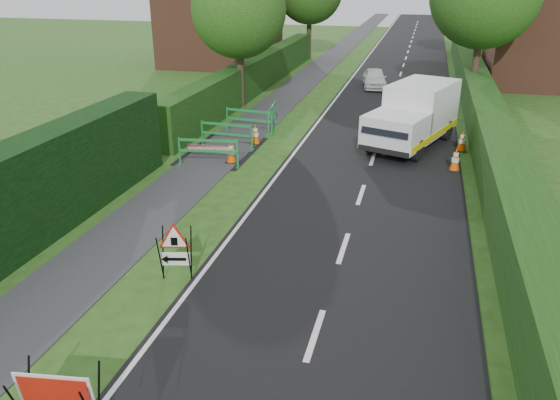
{
  "coord_description": "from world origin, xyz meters",
  "views": [
    {
      "loc": [
        3.98,
        -7.17,
        6.24
      ],
      "look_at": [
        0.81,
        4.88,
        0.94
      ],
      "focal_mm": 35.0,
      "sensor_mm": 36.0,
      "label": 1
    }
  ],
  "objects_px": {
    "works_van": "(414,114)",
    "red_rect_sign": "(56,397)",
    "triangle_sign": "(173,247)",
    "hatchback_car": "(375,78)"
  },
  "relations": [
    {
      "from": "triangle_sign",
      "to": "works_van",
      "type": "bearing_deg",
      "value": 54.55
    },
    {
      "from": "red_rect_sign",
      "to": "triangle_sign",
      "type": "relative_size",
      "value": 1.06
    },
    {
      "from": "red_rect_sign",
      "to": "hatchback_car",
      "type": "relative_size",
      "value": 0.39
    },
    {
      "from": "works_van",
      "to": "red_rect_sign",
      "type": "bearing_deg",
      "value": -86.48
    },
    {
      "from": "triangle_sign",
      "to": "hatchback_car",
      "type": "distance_m",
      "value": 22.15
    },
    {
      "from": "triangle_sign",
      "to": "works_van",
      "type": "height_order",
      "value": "works_van"
    },
    {
      "from": "works_van",
      "to": "hatchback_car",
      "type": "relative_size",
      "value": 1.7
    },
    {
      "from": "works_van",
      "to": "hatchback_car",
      "type": "distance_m",
      "value": 10.98
    },
    {
      "from": "red_rect_sign",
      "to": "triangle_sign",
      "type": "distance_m",
      "value": 4.25
    },
    {
      "from": "red_rect_sign",
      "to": "hatchback_car",
      "type": "xyz_separation_m",
      "value": [
        1.98,
        26.29,
        -0.02
      ]
    }
  ]
}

